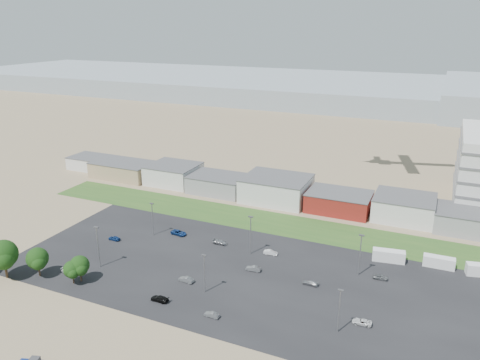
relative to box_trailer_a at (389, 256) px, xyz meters
The scene contains 29 objects.
ground 54.37m from the box_trailer_a, 130.75° to the right, with size 700.00×700.00×0.00m, color #7F6751.
parking_lot 37.14m from the box_trailer_a, 145.21° to the right, with size 120.00×50.00×0.01m, color black.
grass_strip 37.12m from the box_trailer_a, 163.03° to the left, with size 160.00×16.00×0.02m, color #2A511E.
hills_backdrop 273.88m from the box_trailer_a, 89.05° to the left, with size 700.00×200.00×9.00m, color gray, non-canonical shape.
building_row 60.41m from the box_trailer_a, 150.38° to the left, with size 170.00×20.00×8.00m, color silver, non-canonical shape.
box_trailer_a is the anchor object (origin of this frame).
box_trailer_b 12.11m from the box_trailer_a, ahead, with size 7.54×2.35×2.83m, color silver, non-canonical shape.
tree_left 95.05m from the box_trailer_a, 151.02° to the right, with size 7.35×7.35×11.03m, color black, non-canonical shape.
tree_mid 87.34m from the box_trailer_a, 151.07° to the right, with size 5.60×5.60×8.40m, color black, non-canonical shape.
tree_right 78.39m from the box_trailer_a, 148.02° to the right, with size 4.36×4.36×6.54m, color black, non-canonical shape.
tree_near 76.80m from the box_trailer_a, 148.62° to the right, with size 4.94×4.94×7.41m, color black, non-canonical shape.
lightpole_front_l 73.77m from the box_trailer_a, 153.74° to the right, with size 1.29×0.54×10.94m, color slate, non-canonical shape.
lightpole_front_m 48.64m from the box_trailer_a, 138.56° to the right, with size 1.11×0.46×9.42m, color slate, non-canonical shape.
lightpole_front_r 34.81m from the box_trailer_a, 98.87° to the right, with size 1.13×0.47×9.58m, color slate, non-canonical shape.
lightpole_back_l 65.38m from the box_trailer_a, 169.89° to the right, with size 1.16×0.48×9.84m, color slate, non-canonical shape.
lightpole_back_m 35.95m from the box_trailer_a, 162.55° to the right, with size 1.27×0.53×10.75m, color slate, non-canonical shape.
lightpole_back_r 12.33m from the box_trailer_a, 119.46° to the right, with size 1.26×0.53×10.74m, color slate, non-canonical shape.
parked_car_0 29.86m from the box_trailer_a, 92.63° to the right, with size 1.83×3.97×1.10m, color silver.
parked_car_3 58.98m from the box_trailer_a, 137.87° to the right, with size 1.73×4.26×1.24m, color black.
parked_car_4 52.08m from the box_trailer_a, 144.67° to the right, with size 1.35×3.87×1.27m, color #595B5E.
parked_car_5 74.87m from the box_trailer_a, 165.35° to the right, with size 1.42×3.53×1.20m, color navy.
parked_car_6 44.97m from the box_trailer_a, 168.45° to the right, with size 1.71×4.20×1.22m, color #A5A5AA.
parked_car_7 35.35m from the box_trailer_a, 147.84° to the right, with size 1.32×3.80×1.25m, color #595B5E.
parked_car_8 10.20m from the box_trailer_a, 92.76° to the right, with size 1.42×3.53×1.20m, color #595B5E.
parked_car_9 58.27m from the box_trailer_a, behind, with size 2.19×4.75×1.32m, color navy.
parked_car_10 80.45m from the box_trailer_a, 151.46° to the right, with size 1.75×4.31×1.25m, color silver.
parked_car_11 30.40m from the box_trailer_a, 162.73° to the right, with size 1.28×3.68×1.21m, color silver.
parked_car_12 24.68m from the box_trailer_a, 128.10° to the right, with size 1.52×3.74×1.09m, color #A5A5AA.
parked_car_13 50.37m from the box_trailer_a, 127.30° to the right, with size 1.17×3.37×1.11m, color #595B5E.
Camera 1 is at (44.33, -72.73, 58.50)m, focal length 35.00 mm.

